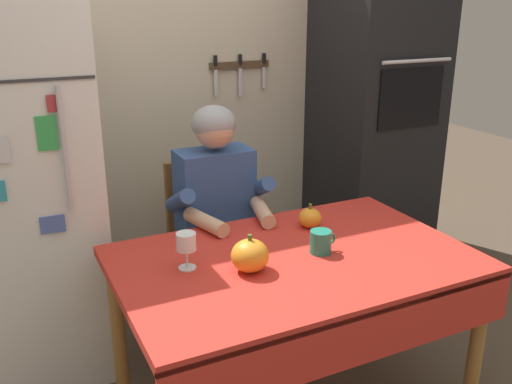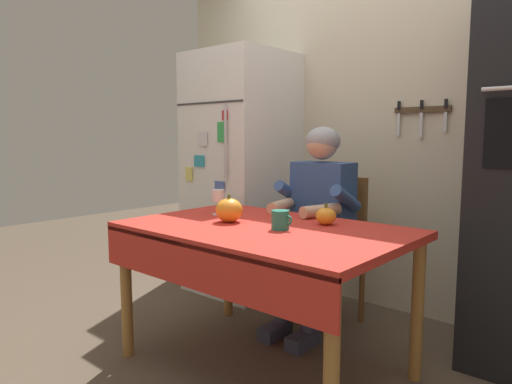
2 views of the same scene
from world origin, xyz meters
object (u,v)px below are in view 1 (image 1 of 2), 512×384
(refrigerator, at_px, (15,189))
(wall_oven, at_px, (374,116))
(pumpkin_medium, at_px, (250,256))
(pumpkin_large, at_px, (310,218))
(wine_glass, at_px, (186,244))
(coffee_mug, at_px, (321,242))
(chair_behind_person, at_px, (208,241))
(seated_person, at_px, (221,212))
(dining_table, at_px, (297,278))

(refrigerator, bearing_deg, wall_oven, 1.14)
(wall_oven, distance_m, pumpkin_medium, 1.59)
(pumpkin_large, bearing_deg, wall_oven, 38.54)
(wall_oven, distance_m, wine_glass, 1.69)
(coffee_mug, relative_size, wine_glass, 0.79)
(chair_behind_person, xyz_separation_m, seated_person, (0.00, -0.19, 0.23))
(seated_person, bearing_deg, pumpkin_large, -50.47)
(dining_table, height_order, wine_glass, wine_glass)
(wine_glass, bearing_deg, chair_behind_person, 63.39)
(refrigerator, relative_size, seated_person, 1.45)
(pumpkin_large, xyz_separation_m, pumpkin_medium, (-0.42, -0.27, 0.02))
(chair_behind_person, distance_m, pumpkin_medium, 0.87)
(dining_table, height_order, seated_person, seated_person)
(refrigerator, distance_m, wine_glass, 0.94)
(coffee_mug, bearing_deg, wall_oven, 44.30)
(dining_table, bearing_deg, refrigerator, 137.09)
(pumpkin_large, distance_m, pumpkin_medium, 0.50)
(refrigerator, bearing_deg, wine_glass, -55.44)
(seated_person, xyz_separation_m, pumpkin_medium, (-0.14, -0.62, 0.07))
(wall_oven, xyz_separation_m, wine_glass, (-1.47, -0.81, -0.21))
(refrigerator, bearing_deg, seated_person, -17.70)
(pumpkin_large, height_order, pumpkin_medium, pumpkin_medium)
(pumpkin_medium, bearing_deg, seated_person, 77.51)
(pumpkin_large, bearing_deg, seated_person, 129.53)
(seated_person, bearing_deg, dining_table, -82.92)
(wall_oven, relative_size, pumpkin_large, 19.04)
(refrigerator, xyz_separation_m, coffee_mug, (1.06, -0.87, -0.11))
(wall_oven, relative_size, chair_behind_person, 2.26)
(chair_behind_person, bearing_deg, wall_oven, 6.60)
(wall_oven, xyz_separation_m, pumpkin_large, (-0.84, -0.67, -0.27))
(chair_behind_person, relative_size, pumpkin_medium, 6.33)
(pumpkin_medium, bearing_deg, chair_behind_person, 80.38)
(dining_table, relative_size, coffee_mug, 12.26)
(wine_glass, bearing_deg, pumpkin_medium, -30.51)
(chair_behind_person, distance_m, wine_glass, 0.83)
(seated_person, xyz_separation_m, coffee_mug, (0.19, -0.60, 0.05))
(dining_table, bearing_deg, wine_glass, 165.27)
(wall_oven, bearing_deg, wine_glass, -151.00)
(refrigerator, bearing_deg, pumpkin_large, -28.36)
(refrigerator, bearing_deg, dining_table, -42.91)
(dining_table, height_order, chair_behind_person, chair_behind_person)
(dining_table, relative_size, pumpkin_large, 12.69)
(dining_table, xyz_separation_m, coffee_mug, (0.11, 0.01, 0.13))
(coffee_mug, bearing_deg, dining_table, -175.60)
(wall_oven, bearing_deg, dining_table, -138.69)
(wall_oven, bearing_deg, pumpkin_medium, -143.47)
(wall_oven, xyz_separation_m, seated_person, (-1.12, -0.32, -0.31))
(coffee_mug, bearing_deg, seated_person, 107.57)
(refrigerator, relative_size, pumpkin_medium, 12.25)
(chair_behind_person, bearing_deg, seated_person, -90.00)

